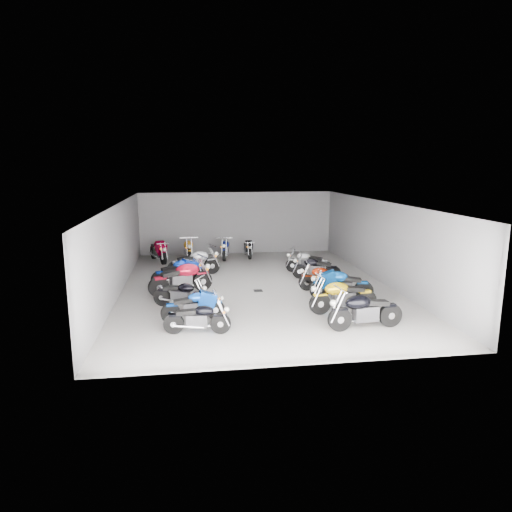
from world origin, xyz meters
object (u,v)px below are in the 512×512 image
object	(u,v)px
motorcycle_left_e	(179,273)
motorcycle_right_f	(308,262)
motorcycle_left_c	(181,294)
motorcycle_right_c	(341,285)
motorcycle_left_f	(195,263)
motorcycle_left_a	(198,318)
motorcycle_back_a	(158,251)
motorcycle_left_b	(194,306)
motorcycle_back_d	(248,248)
motorcycle_back_c	(226,248)
motorcycle_right_e	(316,268)
motorcycle_right_b	(342,296)
motorcycle_right_d	(325,278)
motorcycle_left_d	(182,278)
motorcycle_right_a	(365,311)
motorcycle_back_b	(188,249)
drain_grate	(258,291)

from	to	relation	value
motorcycle_left_e	motorcycle_right_f	world-z (taller)	motorcycle_left_e
motorcycle_left_c	motorcycle_right_c	world-z (taller)	motorcycle_right_c
motorcycle_right_c	motorcycle_left_c	bearing A→B (deg)	102.82
motorcycle_left_e	motorcycle_right_c	xyz separation A→B (m)	(5.55, -2.71, 0.01)
motorcycle_left_f	motorcycle_right_c	world-z (taller)	motorcycle_left_f
motorcycle_left_a	motorcycle_back_a	world-z (taller)	motorcycle_back_a
motorcycle_left_b	motorcycle_back_d	size ratio (longest dim) A/B	1.03
motorcycle_right_c	motorcycle_back_c	bearing A→B (deg)	35.01
motorcycle_left_c	motorcycle_right_e	bearing A→B (deg)	143.81
motorcycle_left_c	motorcycle_right_f	bearing A→B (deg)	152.53
motorcycle_left_b	motorcycle_right_b	world-z (taller)	motorcycle_right_b
motorcycle_right_c	motorcycle_back_d	xyz separation A→B (m)	(-2.21, 7.90, -0.08)
motorcycle_right_d	motorcycle_back_a	xyz separation A→B (m)	(-6.42, 6.11, 0.06)
motorcycle_left_d	motorcycle_back_a	bearing A→B (deg)	169.44
motorcycle_left_a	motorcycle_back_d	size ratio (longest dim) A/B	0.99
motorcycle_right_d	motorcycle_back_c	xyz separation A→B (m)	(-3.16, 6.47, 0.03)
motorcycle_right_b	motorcycle_back_a	world-z (taller)	motorcycle_back_a
motorcycle_left_a	motorcycle_left_b	xyz separation A→B (m)	(-0.09, 1.08, 0.02)
motorcycle_left_c	motorcycle_right_e	size ratio (longest dim) A/B	0.96
motorcycle_right_a	motorcycle_back_b	world-z (taller)	motorcycle_back_b
motorcycle_back_d	motorcycle_left_d	bearing A→B (deg)	62.21
motorcycle_right_e	motorcycle_back_d	xyz separation A→B (m)	(-2.13, 5.03, -0.03)
motorcycle_left_b	motorcycle_left_f	xyz separation A→B (m)	(0.10, 5.71, 0.09)
motorcycle_back_a	motorcycle_back_c	world-z (taller)	motorcycle_back_a
motorcycle_left_d	motorcycle_back_a	size ratio (longest dim) A/B	1.06
motorcycle_right_f	motorcycle_back_c	bearing A→B (deg)	65.72
motorcycle_right_c	motorcycle_back_c	xyz separation A→B (m)	(-3.35, 7.70, -0.02)
motorcycle_left_c	motorcycle_right_c	xyz separation A→B (m)	(5.42, 0.13, 0.06)
motorcycle_right_e	motorcycle_right_b	bearing A→B (deg)	-161.28
motorcycle_right_d	motorcycle_back_a	bearing A→B (deg)	53.96
motorcycle_back_a	motorcycle_right_e	bearing A→B (deg)	124.89
motorcycle_left_d	motorcycle_right_a	xyz separation A→B (m)	(5.15, -4.38, -0.04)
motorcycle_right_c	motorcycle_back_c	world-z (taller)	motorcycle_right_c
motorcycle_right_f	motorcycle_right_d	bearing A→B (deg)	-157.40
motorcycle_right_b	motorcycle_right_f	bearing A→B (deg)	-8.29
motorcycle_left_e	motorcycle_right_a	bearing A→B (deg)	21.41
motorcycle_left_e	motorcycle_back_d	distance (m)	6.17
motorcycle_left_d	motorcycle_right_e	size ratio (longest dim) A/B	1.22
drain_grate	motorcycle_back_b	world-z (taller)	motorcycle_back_b
drain_grate	motorcycle_left_e	size ratio (longest dim) A/B	0.16
motorcycle_right_d	motorcycle_back_a	world-z (taller)	motorcycle_back_a
motorcycle_right_d	motorcycle_left_a	bearing A→B (deg)	136.23
motorcycle_right_e	motorcycle_back_d	distance (m)	5.47
motorcycle_right_e	motorcycle_left_a	bearing A→B (deg)	161.30
motorcycle_right_f	motorcycle_back_d	distance (m)	4.41
motorcycle_left_a	motorcycle_right_c	bearing A→B (deg)	125.08
motorcycle_right_c	motorcycle_right_d	distance (m)	1.25
motorcycle_right_c	motorcycle_right_d	world-z (taller)	motorcycle_right_c
motorcycle_left_b	motorcycle_right_a	xyz separation A→B (m)	(4.76, -1.38, 0.08)
drain_grate	motorcycle_right_b	world-z (taller)	motorcycle_right_b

